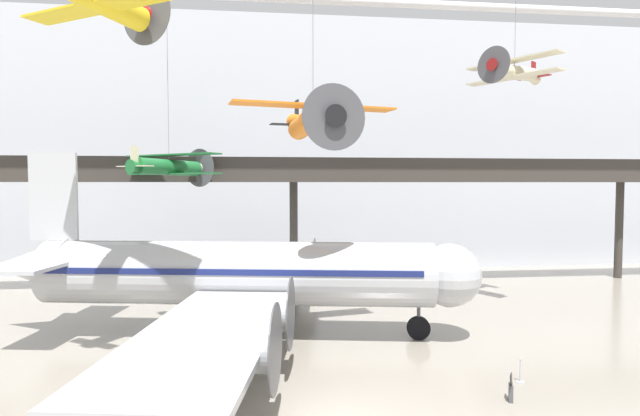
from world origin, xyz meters
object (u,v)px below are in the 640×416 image
Objects in this scene: airliner_silver_main at (235,274)px; suspended_plane_green_biplane at (169,167)px; suspended_plane_cream_biplane at (514,72)px; info_sign_pedestal at (511,390)px; stanchion_barrier at (520,375)px; suspended_plane_orange_highwing at (313,117)px.

airliner_silver_main is 11.95m from suspended_plane_green_biplane.
suspended_plane_green_biplane is 25.04m from suspended_plane_cream_biplane.
suspended_plane_cream_biplane reaches higher than info_sign_pedestal.
suspended_plane_cream_biplane is at bearing 64.31° from stanchion_barrier.
suspended_plane_cream_biplane reaches higher than airliner_silver_main.
airliner_silver_main is at bearing -112.90° from suspended_plane_green_biplane.
info_sign_pedestal is (11.48, -9.96, -3.17)m from airliner_silver_main.
info_sign_pedestal is at bearing -127.71° from stanchion_barrier.
suspended_plane_orange_highwing is 16.46m from info_sign_pedestal.
info_sign_pedestal is at bearing -101.58° from suspended_plane_green_biplane.
airliner_silver_main is 2.58× the size of suspended_plane_green_biplane.
suspended_plane_orange_highwing is (9.47, -9.92, 2.43)m from suspended_plane_green_biplane.
airliner_silver_main is 3.00× the size of suspended_plane_orange_highwing.
suspended_plane_green_biplane is 11.60× the size of stanchion_barrier.
suspended_plane_green_biplane is 10.07× the size of info_sign_pedestal.
airliner_silver_main is 29.98× the size of stanchion_barrier.
suspended_plane_orange_highwing reaches higher than airliner_silver_main.
stanchion_barrier is 0.87× the size of info_sign_pedestal.
suspended_plane_orange_highwing is at bearing 152.20° from info_sign_pedestal.
stanchion_barrier is at bearing 38.83° from suspended_plane_orange_highwing.
airliner_silver_main reaches higher than info_sign_pedestal.
suspended_plane_cream_biplane is 20.81m from stanchion_barrier.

